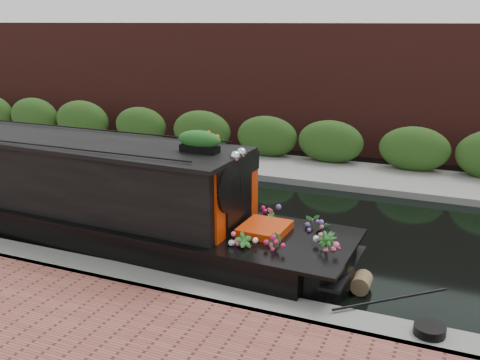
% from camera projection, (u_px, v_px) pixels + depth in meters
% --- Properties ---
extents(ground, '(80.00, 80.00, 0.00)m').
position_uv_depth(ground, '(182.00, 214.00, 11.71)').
color(ground, black).
rests_on(ground, ground).
extents(near_bank_coping, '(40.00, 0.60, 0.50)m').
position_uv_depth(near_bank_coping, '(85.00, 278.00, 8.79)').
color(near_bank_coping, slate).
rests_on(near_bank_coping, ground).
extents(far_bank_path, '(40.00, 2.40, 0.34)m').
position_uv_depth(far_bank_path, '(252.00, 168.00, 15.42)').
color(far_bank_path, slate).
rests_on(far_bank_path, ground).
extents(far_hedge, '(40.00, 1.10, 2.80)m').
position_uv_depth(far_hedge, '(263.00, 160.00, 16.21)').
color(far_hedge, '#264818').
rests_on(far_hedge, ground).
extents(far_brick_wall, '(40.00, 1.00, 8.00)m').
position_uv_depth(far_brick_wall, '(285.00, 146.00, 18.07)').
color(far_brick_wall, '#4B1E19').
rests_on(far_brick_wall, ground).
extents(narrowboat, '(10.97, 2.31, 2.55)m').
position_uv_depth(narrowboat, '(60.00, 199.00, 10.33)').
color(narrowboat, black).
rests_on(narrowboat, ground).
extents(rope_fender, '(0.29, 0.38, 0.29)m').
position_uv_depth(rope_fender, '(362.00, 283.00, 8.33)').
color(rope_fender, brown).
rests_on(rope_fender, ground).
extents(coiled_mooring_rope, '(0.40, 0.40, 0.12)m').
position_uv_depth(coiled_mooring_rope, '(430.00, 330.00, 6.76)').
color(coiled_mooring_rope, black).
rests_on(coiled_mooring_rope, near_bank_coping).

